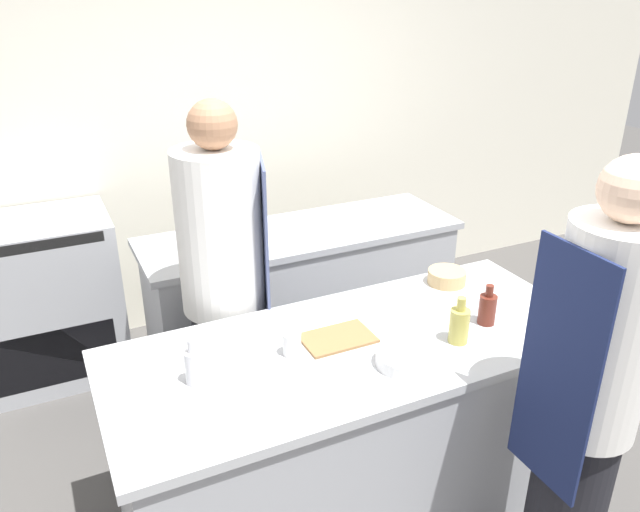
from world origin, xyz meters
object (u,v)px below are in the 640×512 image
(chef_at_prep_near, at_px, (586,406))
(bottle_wine, at_px, (487,308))
(bowl_mixing_large, at_px, (406,358))
(bottle_vinegar, at_px, (459,324))
(cup, at_px, (292,344))
(bowl_prep_small, at_px, (447,277))
(bottle_olive_oil, at_px, (193,366))
(oven_range, at_px, (46,300))
(chef_at_stove, at_px, (225,293))

(chef_at_prep_near, distance_m, bottle_wine, 0.63)
(chef_at_prep_near, xyz_separation_m, bowl_mixing_large, (-0.42, 0.50, 0.01))
(bottle_vinegar, relative_size, cup, 2.12)
(chef_at_prep_near, xyz_separation_m, bowl_prep_small, (0.15, 1.01, 0.02))
(bottle_olive_oil, height_order, cup, bottle_olive_oil)
(oven_range, bearing_deg, bottle_vinegar, -51.89)
(bottle_vinegar, bearing_deg, bottle_olive_oil, 169.87)
(bottle_wine, bearing_deg, chef_at_stove, 141.40)
(bowl_prep_small, bearing_deg, oven_range, 140.57)
(oven_range, height_order, bowl_mixing_large, oven_range)
(bottle_olive_oil, bearing_deg, chef_at_stove, 63.36)
(chef_at_stove, relative_size, bowl_mixing_large, 7.67)
(oven_range, relative_size, bowl_prep_small, 5.47)
(chef_at_stove, bearing_deg, bowl_prep_small, 87.40)
(bowl_mixing_large, bearing_deg, chef_at_prep_near, -50.57)
(chef_at_prep_near, bearing_deg, cup, 46.85)
(oven_range, distance_m, bottle_olive_oil, 1.87)
(chef_at_prep_near, height_order, cup, chef_at_prep_near)
(oven_range, height_order, chef_at_prep_near, chef_at_prep_near)
(chef_at_prep_near, relative_size, bowl_prep_small, 9.77)
(cup, bearing_deg, chef_at_stove, 97.77)
(bowl_prep_small, height_order, cup, cup)
(chef_at_stove, relative_size, bottle_vinegar, 8.91)
(chef_at_prep_near, bearing_deg, bowl_mixing_large, 40.22)
(bowl_mixing_large, xyz_separation_m, cup, (-0.37, 0.25, 0.02))
(cup, bearing_deg, chef_at_prep_near, -43.94)
(bottle_wine, height_order, cup, bottle_wine)
(chef_at_prep_near, bearing_deg, bottle_wine, -5.57)
(oven_range, relative_size, bowl_mixing_large, 4.28)
(bottle_vinegar, height_order, bowl_mixing_large, bottle_vinegar)
(oven_range, bearing_deg, chef_at_stove, -55.04)
(bowl_prep_small, relative_size, cup, 1.93)
(chef_at_stove, bearing_deg, cup, 24.63)
(bowl_mixing_large, height_order, cup, cup)
(bottle_vinegar, height_order, bottle_wine, bottle_vinegar)
(bottle_vinegar, distance_m, cup, 0.69)
(oven_range, bearing_deg, bottle_wine, -47.36)
(bottle_olive_oil, bearing_deg, chef_at_prep_near, -31.98)
(bottle_vinegar, bearing_deg, cup, 162.54)
(bottle_olive_oil, distance_m, bowl_mixing_large, 0.81)
(bottle_vinegar, xyz_separation_m, cup, (-0.65, 0.21, -0.03))
(bowl_prep_small, bearing_deg, chef_at_stove, 160.54)
(chef_at_prep_near, bearing_deg, bowl_prep_small, -7.41)
(chef_at_prep_near, relative_size, cup, 18.84)
(bowl_prep_small, bearing_deg, bottle_wine, -101.08)
(chef_at_stove, height_order, bottle_olive_oil, chef_at_stove)
(oven_range, bearing_deg, bowl_prep_small, -39.43)
(bottle_vinegar, xyz_separation_m, bowl_mixing_large, (-0.28, -0.05, -0.05))
(bowl_prep_small, bearing_deg, bowl_mixing_large, -137.88)
(oven_range, height_order, bowl_prep_small, oven_range)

